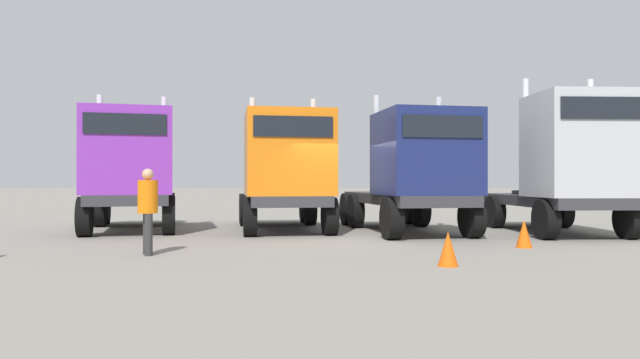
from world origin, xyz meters
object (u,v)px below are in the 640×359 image
object	(u,v)px
semi_truck_purple	(134,168)
visitor_in_hivis	(151,205)
semi_truck_navy	(419,171)
traffic_cone_far	(451,249)
traffic_cone_mid	(527,234)
semi_truck_silver	(572,164)
semi_truck_orange	(289,170)

from	to	relation	value
semi_truck_purple	visitor_in_hivis	size ratio (longest dim) A/B	3.54
semi_truck_navy	traffic_cone_far	world-z (taller)	semi_truck_navy
semi_truck_navy	visitor_in_hivis	size ratio (longest dim) A/B	3.72
traffic_cone_mid	traffic_cone_far	size ratio (longest dim) A/B	1.03
semi_truck_navy	visitor_in_hivis	distance (m)	7.66
semi_truck_silver	semi_truck_purple	bearing A→B (deg)	-97.56
semi_truck_purple	visitor_in_hivis	world-z (taller)	semi_truck_purple
semi_truck_purple	visitor_in_hivis	xyz separation A→B (m)	(2.07, -5.19, -0.87)
semi_truck_purple	semi_truck_silver	bearing A→B (deg)	70.75
semi_truck_purple	semi_truck_orange	size ratio (longest dim) A/B	0.97
visitor_in_hivis	traffic_cone_far	bearing A→B (deg)	-38.49
semi_truck_purple	semi_truck_orange	distance (m)	4.57
semi_truck_orange	visitor_in_hivis	size ratio (longest dim) A/B	3.66
semi_truck_purple	traffic_cone_far	bearing A→B (deg)	34.94
semi_truck_orange	semi_truck_silver	size ratio (longest dim) A/B	1.05
semi_truck_purple	semi_truck_silver	distance (m)	12.47
semi_truck_silver	traffic_cone_far	xyz separation A→B (m)	(-4.58, -5.68, -1.65)
semi_truck_silver	traffic_cone_mid	size ratio (longest dim) A/B	9.67
semi_truck_silver	traffic_cone_far	distance (m)	7.49
semi_truck_navy	semi_truck_silver	bearing A→B (deg)	75.55
semi_truck_navy	traffic_cone_far	size ratio (longest dim) A/B	10.60
semi_truck_navy	semi_truck_silver	xyz separation A→B (m)	(4.15, -0.29, 0.17)
visitor_in_hivis	traffic_cone_far	distance (m)	6.02
visitor_in_hivis	traffic_cone_far	world-z (taller)	visitor_in_hivis
semi_truck_purple	semi_truck_orange	bearing A→B (deg)	76.12
semi_truck_orange	semi_truck_navy	distance (m)	3.79
semi_truck_orange	visitor_in_hivis	world-z (taller)	semi_truck_orange
semi_truck_purple	semi_truck_orange	xyz separation A→B (m)	(4.57, 0.04, -0.05)
semi_truck_orange	semi_truck_navy	world-z (taller)	semi_truck_orange
semi_truck_purple	semi_truck_navy	xyz separation A→B (m)	(8.28, -0.77, -0.10)
traffic_cone_mid	traffic_cone_far	distance (m)	3.68
semi_truck_purple	visitor_in_hivis	bearing A→B (deg)	7.34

